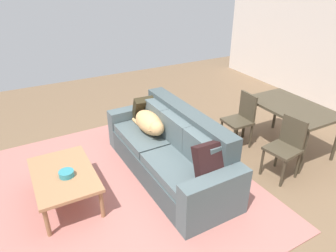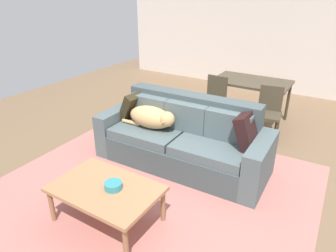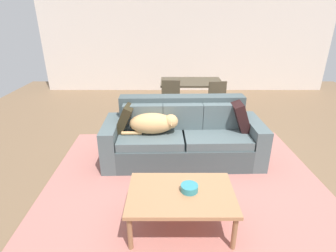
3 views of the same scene
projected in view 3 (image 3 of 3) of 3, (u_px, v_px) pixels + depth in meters
ground_plane at (199, 157)px, 4.21m from camera, size 10.00×10.00×0.00m
back_partition at (185, 42)px, 7.35m from camera, size 8.00×0.12×2.70m
area_rug at (185, 187)px, 3.47m from camera, size 3.76×3.41×0.01m
couch at (182, 137)px, 4.03m from camera, size 2.36×0.94×0.93m
dog_on_left_cushion at (154, 123)px, 3.82m from camera, size 0.81×0.34×0.30m
throw_pillow_by_left_arm at (125, 117)px, 3.93m from camera, size 0.31×0.44×0.43m
throw_pillow_by_right_arm at (239, 116)px, 3.97m from camera, size 0.29×0.44×0.46m
coffee_table at (181, 196)px, 2.70m from camera, size 1.08×0.71×0.43m
bowl_on_coffee_table at (189, 188)px, 2.69m from camera, size 0.18×0.18×0.07m
dining_table at (191, 84)px, 5.72m from camera, size 1.31×0.82×0.75m
dining_chair_near_left at (170, 101)px, 5.25m from camera, size 0.41×0.41×0.89m
dining_chair_near_right at (218, 102)px, 5.24m from camera, size 0.45×0.45×0.86m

